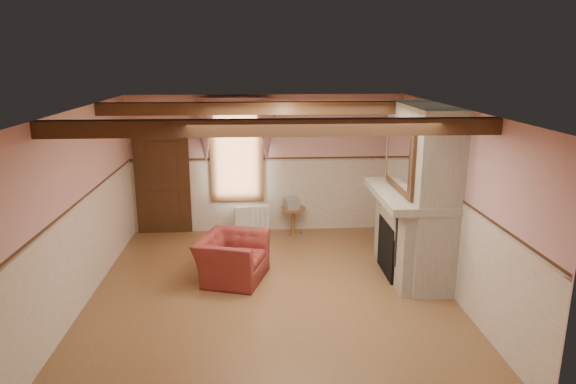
{
  "coord_description": "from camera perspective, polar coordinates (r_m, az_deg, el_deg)",
  "views": [
    {
      "loc": [
        -0.2,
        -7.25,
        3.5
      ],
      "look_at": [
        0.3,
        0.8,
        1.38
      ],
      "focal_mm": 32.0,
      "sensor_mm": 36.0,
      "label": 1
    }
  ],
  "objects": [
    {
      "name": "wall_back",
      "position": [
        10.46,
        -2.42,
        3.12
      ],
      "size": [
        5.5,
        0.02,
        2.8
      ],
      "primitive_type": "cube",
      "color": "tan",
      "rests_on": "floor"
    },
    {
      "name": "jar_yellow",
      "position": [
        8.13,
        14.03,
        -0.12
      ],
      "size": [
        0.06,
        0.06,
        0.12
      ],
      "primitive_type": "cylinder",
      "color": "gold",
      "rests_on": "mantel"
    },
    {
      "name": "door",
      "position": [
        10.65,
        -13.76,
        0.99
      ],
      "size": [
        1.1,
        0.1,
        2.1
      ],
      "primitive_type": "cube",
      "color": "black",
      "rests_on": "floor"
    },
    {
      "name": "chair_rail",
      "position": [
        7.52,
        -1.94,
        -0.72
      ],
      "size": [
        5.5,
        6.0,
        0.08
      ],
      "primitive_type": null,
      "color": "black",
      "rests_on": "wainscot"
    },
    {
      "name": "ceiling_beam_back",
      "position": [
        8.49,
        -2.25,
        9.29
      ],
      "size": [
        5.5,
        0.18,
        0.2
      ],
      "primitive_type": "cube",
      "color": "black",
      "rests_on": "ceiling"
    },
    {
      "name": "fireplace",
      "position": [
        8.54,
        14.43,
        -0.0
      ],
      "size": [
        0.85,
        2.0,
        2.8
      ],
      "primitive_type": "cube",
      "color": "gray",
      "rests_on": "floor"
    },
    {
      "name": "mantel_clock",
      "position": [
        9.21,
        11.91,
        1.97
      ],
      "size": [
        0.14,
        0.24,
        0.2
      ],
      "primitive_type": "cube",
      "color": "black",
      "rests_on": "mantel"
    },
    {
      "name": "firebox",
      "position": [
        8.7,
        11.36,
        -6.11
      ],
      "size": [
        0.2,
        0.95,
        0.9
      ],
      "primitive_type": "cube",
      "color": "black",
      "rests_on": "floor"
    },
    {
      "name": "wainscot",
      "position": [
        7.76,
        -1.89,
        -6.06
      ],
      "size": [
        5.5,
        6.0,
        1.5
      ],
      "primitive_type": null,
      "color": "beige",
      "rests_on": "floor"
    },
    {
      "name": "window_drapes",
      "position": [
        10.21,
        -5.85,
        7.61
      ],
      "size": [
        1.3,
        0.14,
        1.4
      ],
      "primitive_type": "cube",
      "color": "gray",
      "rests_on": "wall_back"
    },
    {
      "name": "armchair",
      "position": [
        8.4,
        -6.24,
        -7.31
      ],
      "size": [
        1.26,
        1.35,
        0.72
      ],
      "primitive_type": "imported",
      "rotation": [
        0.0,
        0.0,
        1.27
      ],
      "color": "maroon",
      "rests_on": "floor"
    },
    {
      "name": "mantel",
      "position": [
        8.49,
        13.26,
        -0.28
      ],
      "size": [
        1.05,
        2.05,
        0.12
      ],
      "primitive_type": "cube",
      "color": "gray",
      "rests_on": "fireplace"
    },
    {
      "name": "candle_red",
      "position": [
        7.8,
        14.81,
        -0.65
      ],
      "size": [
        0.06,
        0.06,
        0.16
      ],
      "primitive_type": "cylinder",
      "color": "#B11815",
      "rests_on": "mantel"
    },
    {
      "name": "oil_lamp",
      "position": [
        8.64,
        12.95,
        1.35
      ],
      "size": [
        0.11,
        0.11,
        0.28
      ],
      "primitive_type": "cylinder",
      "color": "#B68F33",
      "rests_on": "mantel"
    },
    {
      "name": "wall_right",
      "position": [
        8.1,
        17.9,
        -1.04
      ],
      "size": [
        0.02,
        6.0,
        2.8
      ],
      "primitive_type": "cube",
      "color": "tan",
      "rests_on": "floor"
    },
    {
      "name": "bowl",
      "position": [
        8.46,
        13.33,
        0.38
      ],
      "size": [
        0.37,
        0.37,
        0.09
      ],
      "primitive_type": "imported",
      "color": "brown",
      "rests_on": "mantel"
    },
    {
      "name": "overmantel_mirror",
      "position": [
        8.31,
        12.28,
        3.76
      ],
      "size": [
        0.06,
        1.44,
        1.04
      ],
      "primitive_type": "cube",
      "color": "silver",
      "rests_on": "fireplace"
    },
    {
      "name": "radiator",
      "position": [
        10.45,
        -4.03,
        -3.15
      ],
      "size": [
        0.72,
        0.28,
        0.6
      ],
      "primitive_type": "cube",
      "rotation": [
        0.0,
        0.0,
        0.14
      ],
      "color": "silver",
      "rests_on": "floor"
    },
    {
      "name": "floor",
      "position": [
        8.05,
        -1.85,
        -11.06
      ],
      "size": [
        5.5,
        6.0,
        0.01
      ],
      "primitive_type": "cube",
      "color": "brown",
      "rests_on": "ground"
    },
    {
      "name": "wall_left",
      "position": [
        7.97,
        -22.12,
        -1.68
      ],
      "size": [
        0.02,
        6.0,
        2.8
      ],
      "primitive_type": "cube",
      "color": "tan",
      "rests_on": "floor"
    },
    {
      "name": "window",
      "position": [
        10.39,
        -5.75,
        4.39
      ],
      "size": [
        1.06,
        0.08,
        2.02
      ],
      "primitive_type": "cube",
      "color": "white",
      "rests_on": "wall_back"
    },
    {
      "name": "side_table",
      "position": [
        10.48,
        0.58,
        -3.2
      ],
      "size": [
        0.61,
        0.61,
        0.55
      ],
      "primitive_type": "cylinder",
      "rotation": [
        0.0,
        0.0,
        -0.27
      ],
      "color": "brown",
      "rests_on": "floor"
    },
    {
      "name": "book_stack",
      "position": [
        10.38,
        0.39,
        -1.22
      ],
      "size": [
        0.33,
        0.38,
        0.2
      ],
      "primitive_type": "cube",
      "rotation": [
        0.0,
        0.0,
        0.26
      ],
      "color": "#B7AD8C",
      "rests_on": "side_table"
    },
    {
      "name": "wall_front",
      "position": [
        4.75,
        -0.85,
        -11.57
      ],
      "size": [
        5.5,
        0.02,
        2.8
      ],
      "primitive_type": "cube",
      "color": "tan",
      "rests_on": "floor"
    },
    {
      "name": "ceiling",
      "position": [
        7.29,
        -2.03,
        9.19
      ],
      "size": [
        5.5,
        6.0,
        0.01
      ],
      "primitive_type": "cube",
      "color": "silver",
      "rests_on": "wall_back"
    },
    {
      "name": "ceiling_beam_front",
      "position": [
        6.11,
        -1.71,
        7.17
      ],
      "size": [
        5.5,
        0.18,
        0.2
      ],
      "primitive_type": "cube",
      "color": "black",
      "rests_on": "ceiling"
    }
  ]
}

